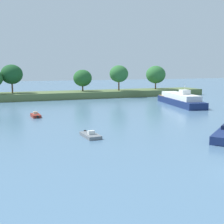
% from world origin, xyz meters
% --- Properties ---
extents(treeline_island, '(95.30, 10.26, 10.19)m').
position_xyz_m(treeline_island, '(-0.25, 73.24, 3.07)').
color(treeline_island, '#566B3D').
rests_on(treeline_island, ground).
extents(small_motorboat, '(2.04, 4.39, 0.96)m').
position_xyz_m(small_motorboat, '(-9.14, 19.52, 0.26)').
color(small_motorboat, slate).
rests_on(small_motorboat, ground).
extents(fishing_skiff, '(1.66, 4.05, 1.03)m').
position_xyz_m(fishing_skiff, '(-13.82, 39.74, 0.29)').
color(fishing_skiff, maroon).
rests_on(fishing_skiff, ground).
extents(white_riverboat, '(8.13, 21.16, 5.38)m').
position_xyz_m(white_riverboat, '(22.50, 46.06, 1.35)').
color(white_riverboat, navy).
rests_on(white_riverboat, ground).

